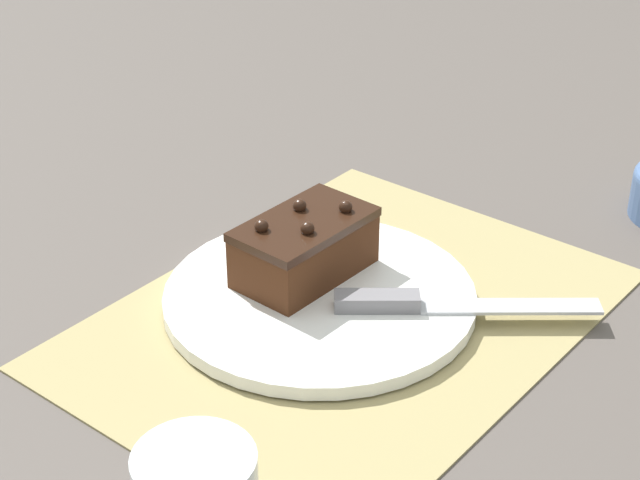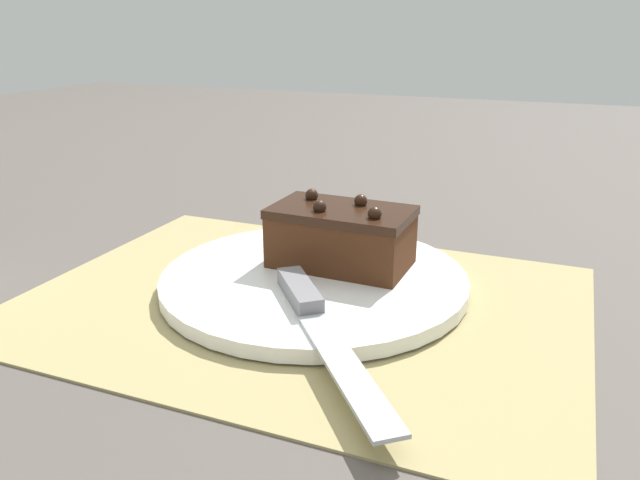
% 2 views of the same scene
% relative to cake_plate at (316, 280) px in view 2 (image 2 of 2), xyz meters
% --- Properties ---
extents(ground_plane, '(3.00, 3.00, 0.00)m').
position_rel_cake_plate_xyz_m(ground_plane, '(-0.00, -0.03, -0.01)').
color(ground_plane, '#544C47').
extents(placemat_woven, '(0.46, 0.34, 0.00)m').
position_rel_cake_plate_xyz_m(placemat_woven, '(-0.00, -0.03, -0.01)').
color(placemat_woven, tan).
rests_on(placemat_woven, ground_plane).
extents(cake_plate, '(0.27, 0.27, 0.01)m').
position_rel_cake_plate_xyz_m(cake_plate, '(0.00, 0.00, 0.00)').
color(cake_plate, white).
rests_on(cake_plate, placemat_woven).
extents(chocolate_cake, '(0.13, 0.08, 0.06)m').
position_rel_cake_plate_xyz_m(chocolate_cake, '(0.01, 0.03, 0.03)').
color(chocolate_cake, '#472614').
rests_on(chocolate_cake, cake_plate).
extents(serving_knife, '(0.16, 0.19, 0.01)m').
position_rel_cake_plate_xyz_m(serving_knife, '(0.03, -0.08, 0.01)').
color(serving_knife, slate).
rests_on(serving_knife, cake_plate).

